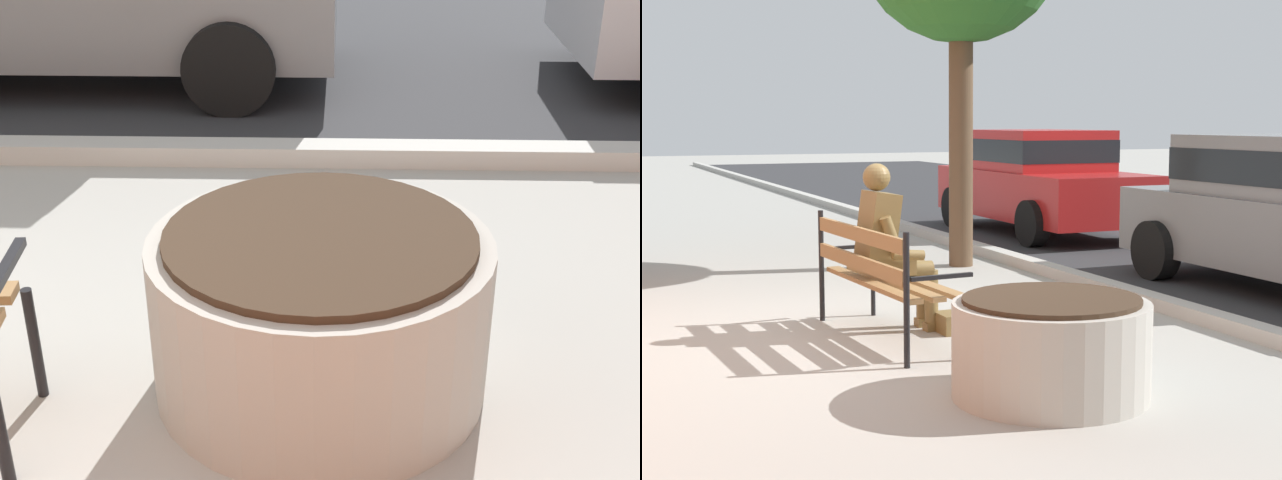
{
  "view_description": "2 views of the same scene",
  "coord_description": "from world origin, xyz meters",
  "views": [
    {
      "loc": [
        2.17,
        -2.1,
        2.0
      ],
      "look_at": [
        2.09,
        0.67,
        0.6
      ],
      "focal_mm": 49.78,
      "sensor_mm": 36.0,
      "label": 1
    },
    {
      "loc": [
        7.1,
        -2.1,
        1.71
      ],
      "look_at": [
        0.2,
        0.89,
        0.75
      ],
      "focal_mm": 52.94,
      "sensor_mm": 36.0,
      "label": 2
    }
  ],
  "objects": [
    {
      "name": "street_surface",
      "position": [
        0.0,
        7.5,
        0.0
      ],
      "size": [
        60.0,
        9.0,
        0.01
      ],
      "primitive_type": "cube",
      "color": "#2D2D30",
      "rests_on": "ground"
    },
    {
      "name": "concrete_planter",
      "position": [
        2.09,
        0.67,
        0.31
      ],
      "size": [
        1.23,
        1.23,
        0.63
      ],
      "color": "#A8A399",
      "rests_on": "ground"
    }
  ]
}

